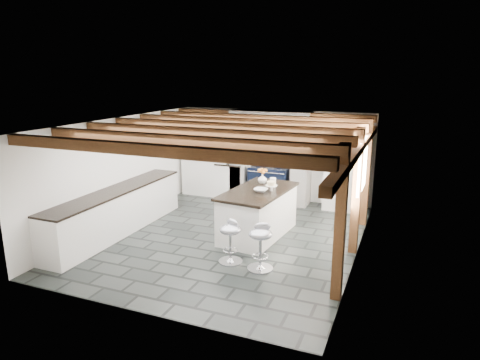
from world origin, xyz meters
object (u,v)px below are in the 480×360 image
at_px(range_cooker, 270,183).
at_px(bar_stool_far, 231,236).
at_px(bar_stool_near, 260,241).
at_px(kitchen_island, 258,212).

relative_size(range_cooker, bar_stool_far, 1.29).
height_order(range_cooker, bar_stool_near, range_cooker).
distance_m(kitchen_island, bar_stool_far, 1.37).
xyz_separation_m(range_cooker, bar_stool_near, (1.07, -3.80, 0.04)).
xyz_separation_m(kitchen_island, bar_stool_near, (0.55, -1.44, 0.01)).
distance_m(range_cooker, bar_stool_far, 3.76).
height_order(range_cooker, kitchen_island, kitchen_island).
bearing_deg(range_cooker, bar_stool_far, -82.19).
xyz_separation_m(range_cooker, bar_stool_far, (0.51, -3.72, 0.01)).
distance_m(kitchen_island, bar_stool_near, 1.55).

